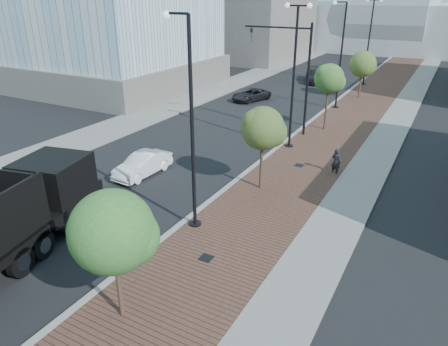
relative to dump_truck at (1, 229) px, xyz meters
The scene contains 23 objects.
sidewalk 36.80m from the dump_truck, 77.60° to the left, with size 7.00×140.00×0.12m, color #4C2D23.
concrete_strip 37.47m from the dump_truck, 73.56° to the left, with size 2.40×140.00×0.13m, color slate.
curb 36.21m from the dump_truck, 83.02° to the left, with size 0.30×140.00×0.14m, color gray.
west_sidewalk 36.96m from the dump_truck, 103.48° to the left, with size 4.00×140.00×0.12m, color slate.
dump_truck is the anchor object (origin of this frame).
white_sedan 9.47m from the dump_truck, 95.14° to the left, with size 1.37×3.92×1.29m, color white.
dark_car_mid 29.10m from the dump_truck, 96.27° to the left, with size 1.94×4.20×1.17m, color black.
dark_car_far 41.00m from the dump_truck, 90.61° to the left, with size 2.16×5.31×1.54m, color black.
pedestrian 17.39m from the dump_truck, 58.83° to the left, with size 0.59×0.39×1.62m, color black.
streetlight_1 8.16m from the dump_truck, 50.44° to the left, with size 1.44×0.56×9.21m.
streetlight_2 18.88m from the dump_truck, 74.42° to the left, with size 1.72×0.56×9.28m.
streetlight_3 30.44m from the dump_truck, 80.73° to the left, with size 1.44×0.56×9.21m.
streetlight_4 42.33m from the dump_truck, 83.20° to the left, with size 1.72×0.56×9.28m.
traffic_mast 21.58m from the dump_truck, 78.92° to the left, with size 5.09×0.20×8.00m.
tree_0 6.28m from the dump_truck, ahead, with size 2.62×2.62×4.58m.
tree_1 12.64m from the dump_truck, 61.08° to the left, with size 2.31×2.25×4.61m.
tree_2 23.84m from the dump_truck, 75.24° to the left, with size 2.28×2.21×5.10m.
tree_3 35.50m from the dump_truck, 80.19° to the left, with size 2.57×2.56×4.70m.
tower_podium 34.11m from the dump_truck, 125.09° to the left, with size 19.00×19.00×3.00m, color #625D58.
convention_center 81.07m from the dump_truck, 88.31° to the left, with size 50.00×30.00×50.00m.
commercial_block_nw 58.15m from the dump_truck, 105.60° to the left, with size 14.00×20.00×10.00m, color #68625D.
utility_cover_1 7.96m from the dump_truck, 29.92° to the left, with size 0.50×0.50×0.02m, color black.
utility_cover_2 16.44m from the dump_truck, 65.50° to the left, with size 0.50×0.50×0.02m, color black.
Camera 1 is at (9.65, -3.65, 9.83)m, focal length 33.09 mm.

